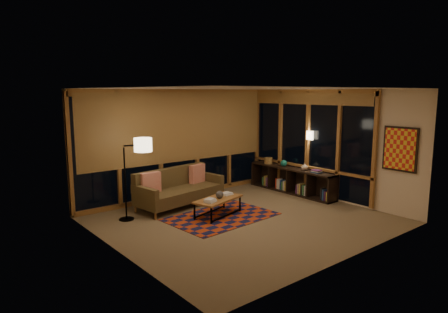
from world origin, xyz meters
TOP-DOWN VIEW (x-y plane):
  - floor at (0.00, 0.00)m, footprint 5.50×5.00m
  - ceiling at (0.00, 0.00)m, footprint 5.50×5.00m
  - walls at (0.00, 0.00)m, footprint 5.51×5.01m
  - window_wall_back at (0.00, 2.43)m, footprint 5.30×0.16m
  - window_wall_right at (2.68, 0.60)m, footprint 0.16×3.70m
  - wall_art at (2.71, -1.85)m, footprint 0.06×0.74m
  - wall_sconce at (2.62, 0.45)m, footprint 0.12×0.18m
  - sofa at (-0.48, 1.68)m, footprint 2.20×1.15m
  - pillow_left at (-1.20, 1.77)m, footprint 0.46×0.15m
  - pillow_right at (0.18, 1.93)m, footprint 0.47×0.25m
  - area_rug at (-0.25, 0.45)m, footprint 2.32×1.63m
  - coffee_table at (-0.24, 0.57)m, footprint 1.24×0.81m
  - book_stack_a at (-0.55, 0.45)m, footprint 0.31×0.28m
  - book_stack_b at (0.09, 0.69)m, footprint 0.26×0.22m
  - ceramic_pot at (-0.21, 0.56)m, footprint 0.17×0.17m
  - floor_lamp at (-1.89, 1.56)m, footprint 0.65×0.51m
  - bookshelf at (2.49, 0.91)m, footprint 0.40×2.65m
  - basket at (2.47, 1.74)m, footprint 0.28×0.28m
  - teal_bowl at (2.49, 1.19)m, footprint 0.18×0.18m
  - vase at (2.49, 0.48)m, footprint 0.23×0.23m
  - shelf_book_stack at (2.49, 0.11)m, footprint 0.21×0.26m

SIDE VIEW (x-z plane):
  - floor at x=0.00m, z-range -0.01..0.01m
  - area_rug at x=-0.25m, z-range 0.00..0.01m
  - coffee_table at x=-0.24m, z-range 0.00..0.38m
  - bookshelf at x=2.49m, z-range 0.00..0.66m
  - book_stack_b at x=0.09m, z-range 0.38..0.43m
  - book_stack_a at x=-0.55m, z-range 0.38..0.46m
  - sofa at x=-0.48m, z-range 0.00..0.86m
  - ceramic_pot at x=-0.21m, z-range 0.38..0.55m
  - pillow_right at x=0.18m, z-range 0.43..0.88m
  - pillow_left at x=-1.20m, z-range 0.43..0.89m
  - shelf_book_stack at x=2.49m, z-range 0.66..0.73m
  - basket at x=2.47m, z-range 0.66..0.83m
  - teal_bowl at x=2.49m, z-range 0.66..0.84m
  - vase at x=2.49m, z-range 0.66..0.86m
  - floor_lamp at x=-1.89m, z-range 0.00..1.71m
  - walls at x=0.00m, z-range 0.00..2.70m
  - window_wall_back at x=0.00m, z-range 0.05..2.65m
  - window_wall_right at x=2.68m, z-range 0.05..2.65m
  - wall_art at x=2.71m, z-range 0.98..1.92m
  - wall_sconce at x=2.62m, z-range 1.44..1.66m
  - ceiling at x=0.00m, z-range 2.70..2.71m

